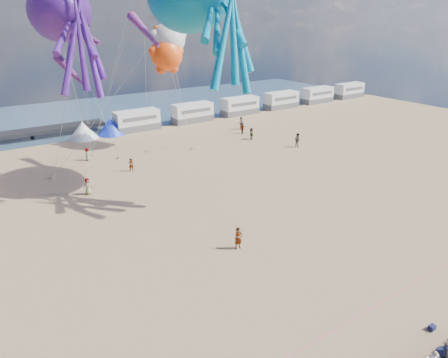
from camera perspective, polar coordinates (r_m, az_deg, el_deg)
ground at (r=27.23m, az=9.44°, el=-13.46°), size 120.00×120.00×0.00m
water at (r=74.11m, az=-21.06°, el=8.36°), size 120.00×120.00×0.00m
motorhome_0 at (r=61.47m, az=-12.34°, el=8.17°), size 6.60×2.50×3.00m
motorhome_1 at (r=65.44m, az=-4.55°, el=9.43°), size 6.60×2.50×3.00m
motorhome_2 at (r=70.48m, az=2.29°, el=10.39°), size 6.60×2.50×3.00m
motorhome_3 at (r=76.37m, az=8.17°, el=11.10°), size 6.60×2.50×3.00m
motorhome_4 at (r=82.94m, az=13.18°, el=11.60°), size 6.60×2.50×3.00m
motorhome_5 at (r=90.03m, az=17.45°, el=11.97°), size 6.60×2.50×3.00m
tent_white at (r=59.18m, az=-19.52°, el=6.59°), size 4.00×4.00×2.40m
tent_blue at (r=60.24m, az=-15.85°, el=7.27°), size 4.00×4.00×2.40m
cooler_navy at (r=25.58m, az=27.57°, el=-18.30°), size 0.38×0.28×0.30m
rope_line at (r=24.67m, az=17.76°, el=-18.61°), size 34.00×0.03×0.03m
standing_person at (r=29.22m, az=2.06°, el=-8.47°), size 0.65×0.46×1.71m
beachgoer_0 at (r=49.81m, az=-18.92°, el=3.36°), size 0.64×0.65×1.51m
beachgoer_1 at (r=60.95m, az=2.41°, el=7.99°), size 1.03×0.81×1.85m
beachgoer_3 at (r=58.54m, az=2.64°, el=7.24°), size 1.11×0.79×1.55m
beachgoer_4 at (r=55.72m, az=3.95°, el=6.48°), size 0.79×1.02×1.61m
beachgoer_5 at (r=44.89m, az=-13.14°, el=1.99°), size 1.43×0.65×1.49m
beachgoer_6 at (r=40.06m, az=-18.88°, el=-0.99°), size 0.64×0.46×1.64m
beachgoer_7 at (r=53.07m, az=10.45°, el=5.50°), size 0.66×0.95×1.84m
sandbag_a at (r=45.64m, az=-23.09°, el=0.24°), size 0.50×0.35×0.22m
sandbag_b at (r=49.63m, az=-14.67°, el=3.00°), size 0.50×0.35×0.22m
sandbag_c at (r=51.41m, az=-4.50°, el=4.32°), size 0.50×0.35×0.22m
sandbag_d at (r=51.26m, az=-10.86°, el=3.93°), size 0.50×0.35×0.22m
sandbag_e at (r=51.17m, az=-18.43°, el=3.15°), size 0.50×0.35×0.22m
kite_octopus_purple at (r=42.17m, az=-22.48°, el=21.24°), size 6.79×11.28×12.03m
kite_panda at (r=51.53m, az=-7.95°, el=19.22°), size 6.13×5.95×6.94m
kite_teddy_orange at (r=50.97m, az=-8.23°, el=17.19°), size 4.78×4.51×6.65m
windsock_left at (r=43.92m, az=-20.33°, el=19.32°), size 3.70×6.55×6.67m
windsock_mid at (r=43.73m, az=-11.30°, el=20.12°), size 1.19×6.52×6.49m
windsock_right at (r=40.65m, az=-21.09°, el=14.20°), size 2.11×4.58×4.51m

